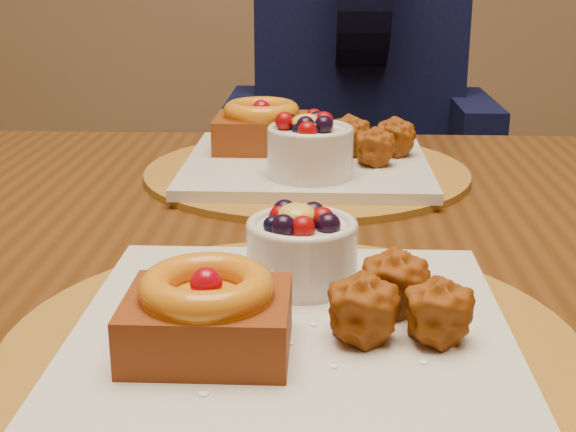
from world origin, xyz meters
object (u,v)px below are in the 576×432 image
at_px(dining_table, 301,314).
at_px(chair_far, 364,226).
at_px(place_setting_far, 304,155).
at_px(diner, 359,46).
at_px(place_setting_near, 289,318).

relative_size(dining_table, chair_far, 1.96).
bearing_deg(place_setting_far, diner, 82.30).
height_order(place_setting_far, chair_far, place_setting_far).
relative_size(chair_far, diner, 1.04).
height_order(dining_table, place_setting_near, place_setting_near).
relative_size(place_setting_far, chair_far, 0.46).
xyz_separation_m(place_setting_near, chair_far, (0.11, 1.14, -0.32)).
relative_size(dining_table, place_setting_far, 4.21).
xyz_separation_m(place_setting_near, place_setting_far, (-0.00, 0.43, 0.00)).
relative_size(place_setting_near, chair_far, 0.46).
bearing_deg(place_setting_near, dining_table, 89.47).
bearing_deg(place_setting_far, chair_far, 81.08).
xyz_separation_m(dining_table, diner, (0.09, 0.87, 0.16)).
distance_m(dining_table, place_setting_far, 0.24).
bearing_deg(diner, dining_table, -95.81).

